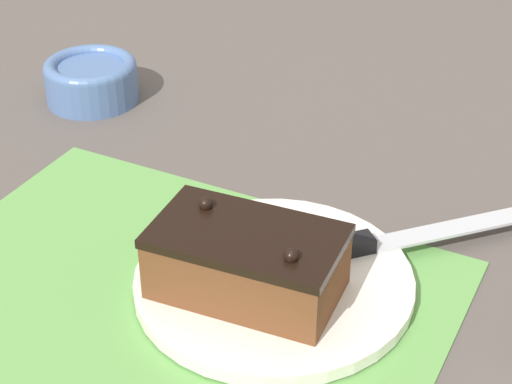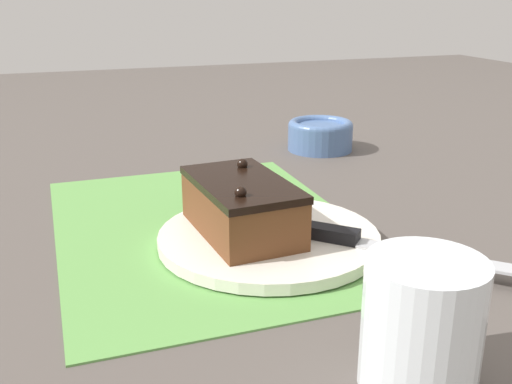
% 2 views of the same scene
% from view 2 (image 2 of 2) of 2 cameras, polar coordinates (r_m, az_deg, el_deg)
% --- Properties ---
extents(ground_plane, '(3.00, 3.00, 0.00)m').
position_cam_2_polar(ground_plane, '(0.71, -4.67, -3.42)').
color(ground_plane, '#544C47').
extents(placemat_woven, '(0.46, 0.34, 0.00)m').
position_cam_2_polar(placemat_woven, '(0.70, -4.67, -3.27)').
color(placemat_woven, '#609E4C').
rests_on(placemat_woven, ground_plane).
extents(cake_plate, '(0.24, 0.24, 0.01)m').
position_cam_2_polar(cake_plate, '(0.65, 1.22, -4.38)').
color(cake_plate, white).
rests_on(cake_plate, placemat_woven).
extents(chocolate_cake, '(0.16, 0.10, 0.07)m').
position_cam_2_polar(chocolate_cake, '(0.64, -1.36, -1.36)').
color(chocolate_cake, brown).
rests_on(chocolate_cake, cake_plate).
extents(serving_knife, '(0.19, 0.20, 0.01)m').
position_cam_2_polar(serving_knife, '(0.63, 9.91, -4.54)').
color(serving_knife, black).
rests_on(serving_knife, cake_plate).
extents(drinking_glass, '(0.08, 0.08, 0.10)m').
position_cam_2_polar(drinking_glass, '(0.44, 15.50, -12.04)').
color(drinking_glass, white).
rests_on(drinking_glass, ground_plane).
extents(small_bowl, '(0.11, 0.11, 0.05)m').
position_cam_2_polar(small_bowl, '(1.04, 6.14, 5.51)').
color(small_bowl, '#4C6B9E').
rests_on(small_bowl, ground_plane).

